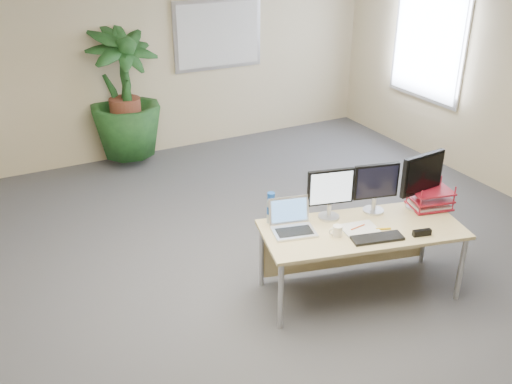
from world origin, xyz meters
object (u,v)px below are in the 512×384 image
floor_plant (126,111)px  monitor_left (330,191)px  desk (357,236)px  laptop (292,223)px  monitor_right (376,185)px

floor_plant → monitor_left: 3.59m
desk → floor_plant: 3.82m
laptop → monitor_left: bearing=4.1°
floor_plant → laptop: (0.43, -3.52, -0.04)m
monitor_left → monitor_right: same height
desk → monitor_left: 0.47m
floor_plant → monitor_left: (0.82, -3.49, 0.16)m
monitor_left → laptop: 0.44m
monitor_right → laptop: (-0.81, 0.06, -0.20)m
monitor_right → laptop: monitor_right is taller
monitor_left → laptop: size_ratio=1.11×
desk → floor_plant: bearing=105.1°
desk → floor_plant: floor_plant is taller
floor_plant → monitor_right: (1.24, -3.57, 0.16)m
floor_plant → monitor_right: size_ratio=3.30×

